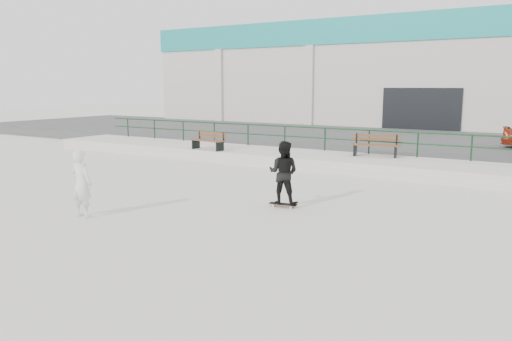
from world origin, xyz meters
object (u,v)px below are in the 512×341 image
Objects in this scene: skateboard at (283,204)px; standing_skater at (283,173)px; bench_right at (375,145)px; bench_left at (209,141)px; seated_skater at (82,184)px.

skateboard is 0.46× the size of standing_skater.
bench_right is 7.76m from standing_skater.
bench_left is 1.03× the size of seated_skater.
seated_skater is (-3.90, -3.61, -0.10)m from standing_skater.
standing_skater is 5.32m from seated_skater.
bench_right is at bearing 81.71° from skateboard.
bench_right is 7.81m from skateboard.
seated_skater reaches higher than bench_left.
seated_skater is (-3.99, -11.37, -0.07)m from bench_right.
standing_skater is at bearing -141.45° from seated_skater.
standing_skater reaches higher than bench_left.
standing_skater is (0.00, 0.00, 0.90)m from skateboard.
bench_left is 2.23× the size of skateboard.
standing_skater is at bearing -34.60° from bench_left.
bench_right is 2.51× the size of skateboard.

